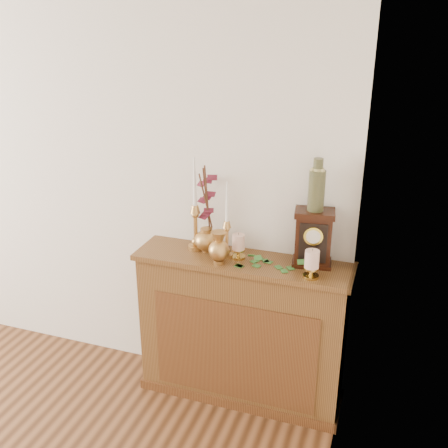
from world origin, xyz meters
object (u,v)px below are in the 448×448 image
at_px(candlestick_left, 195,220).
at_px(ginger_jar, 207,210).
at_px(mantel_clock, 313,238).
at_px(candlestick_center, 227,233).
at_px(ceramic_vase, 317,187).
at_px(bud_vase, 219,248).

height_order(candlestick_left, ginger_jar, candlestick_left).
height_order(candlestick_left, mantel_clock, candlestick_left).
bearing_deg(candlestick_center, ginger_jar, 151.86).
height_order(candlestick_center, ginger_jar, ginger_jar).
xyz_separation_m(candlestick_left, ginger_jar, (0.06, 0.03, 0.06)).
relative_size(candlestick_center, mantel_clock, 1.40).
relative_size(ginger_jar, ceramic_vase, 1.87).
bearing_deg(ginger_jar, candlestick_center, -28.14).
height_order(ginger_jar, mantel_clock, ginger_jar).
xyz_separation_m(ginger_jar, ceramic_vase, (0.62, -0.01, 0.21)).
bearing_deg(candlestick_center, bud_vase, -98.14).
distance_m(candlestick_center, bud_vase, 0.11).
xyz_separation_m(candlestick_left, candlestick_center, (0.21, -0.05, -0.04)).
xyz_separation_m(candlestick_center, ceramic_vase, (0.47, 0.06, 0.30)).
relative_size(candlestick_left, candlestick_center, 1.24).
xyz_separation_m(candlestick_left, mantel_clock, (0.68, 0.01, -0.03)).
bearing_deg(mantel_clock, ceramic_vase, 90.00).
height_order(candlestick_center, mantel_clock, candlestick_center).
bearing_deg(bud_vase, candlestick_left, 143.68).
xyz_separation_m(candlestick_center, mantel_clock, (0.47, 0.06, 0.01)).
xyz_separation_m(bud_vase, ceramic_vase, (0.49, 0.16, 0.35)).
xyz_separation_m(candlestick_center, ginger_jar, (-0.14, 0.08, 0.09)).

